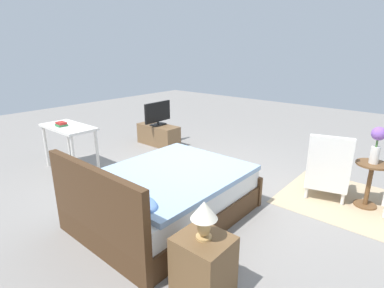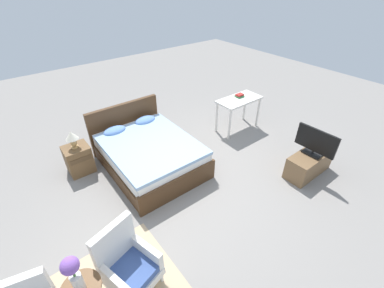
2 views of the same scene
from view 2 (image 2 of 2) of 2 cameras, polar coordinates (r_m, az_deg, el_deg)
ground_plane at (r=4.64m, az=-1.35°, el=-9.15°), size 16.00×16.00×0.00m
bed at (r=4.97m, az=-9.74°, el=-1.84°), size 1.54×2.03×0.96m
armchair_by_window_right at (r=3.36m, az=-14.08°, el=-24.55°), size 0.67×0.67×0.92m
flower_vase at (r=2.86m, az=-24.99°, el=-24.33°), size 0.17×0.17×0.48m
nightstand at (r=5.21m, az=-23.85°, el=-3.11°), size 0.44×0.41×0.55m
table_lamp at (r=4.95m, az=-25.15°, el=1.36°), size 0.22×0.22×0.33m
tv_stand at (r=5.23m, az=24.51°, el=-3.93°), size 0.96×0.40×0.44m
tv_flatscreen at (r=4.97m, az=25.81°, el=0.37°), size 0.21×0.72×0.50m
vanity_desk at (r=5.99m, az=10.38°, el=8.83°), size 1.04×0.52×0.77m
book_stack at (r=6.02m, az=10.52°, el=10.53°), size 0.18×0.16×0.07m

